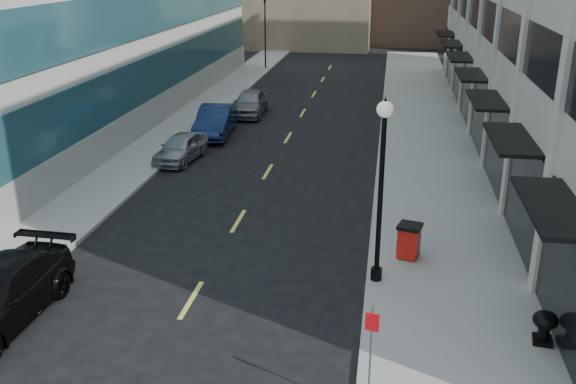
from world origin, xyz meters
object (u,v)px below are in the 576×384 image
(car_grey_sedan, at_px, (250,103))
(traffic_signal, at_px, (265,2))
(trash_bin, at_px, (409,240))
(lamppost, at_px, (381,177))
(urn_planter, at_px, (545,324))
(sign_post, at_px, (371,345))
(car_silver_sedan, at_px, (181,147))
(car_blue_sedan, at_px, (215,121))

(car_grey_sedan, bearing_deg, traffic_signal, 95.25)
(car_grey_sedan, height_order, trash_bin, car_grey_sedan)
(traffic_signal, distance_m, lamppost, 39.73)
(car_grey_sedan, distance_m, trash_bin, 21.60)
(trash_bin, distance_m, urn_planter, 5.57)
(lamppost, bearing_deg, car_grey_sedan, 111.93)
(car_grey_sedan, xyz_separation_m, urn_planter, (12.80, -23.88, -0.09))
(trash_bin, bearing_deg, sign_post, -81.30)
(car_silver_sedan, xyz_separation_m, car_grey_sedan, (1.28, 9.95, 0.11))
(car_grey_sedan, relative_size, trash_bin, 3.93)
(car_silver_sedan, relative_size, sign_post, 1.55)
(car_blue_sedan, distance_m, car_grey_sedan, 5.20)
(car_grey_sedan, height_order, urn_planter, car_grey_sedan)
(lamppost, distance_m, urn_planter, 5.82)
(car_grey_sedan, relative_size, sign_post, 1.79)
(traffic_signal, bearing_deg, car_blue_sedan, -86.27)
(traffic_signal, xyz_separation_m, car_grey_sedan, (2.30, -17.05, -4.94))
(car_blue_sedan, bearing_deg, sign_post, -71.47)
(urn_planter, bearing_deg, car_grey_sedan, 118.19)
(car_silver_sedan, distance_m, car_grey_sedan, 10.03)
(traffic_signal, distance_m, urn_planter, 43.92)
(traffic_signal, distance_m, car_silver_sedan, 27.49)
(traffic_signal, relative_size, car_blue_sedan, 1.40)
(car_silver_sedan, distance_m, urn_planter, 19.81)
(car_grey_sedan, distance_m, urn_planter, 27.10)
(trash_bin, height_order, urn_planter, trash_bin)
(trash_bin, distance_m, sign_post, 7.86)
(trash_bin, relative_size, sign_post, 0.46)
(traffic_signal, xyz_separation_m, car_blue_sedan, (1.45, -22.18, -4.90))
(car_silver_sedan, xyz_separation_m, urn_planter, (14.08, -13.94, 0.02))
(car_grey_sedan, xyz_separation_m, sign_post, (8.50, -27.15, 1.00))
(lamppost, bearing_deg, traffic_signal, 105.80)
(car_silver_sedan, relative_size, lamppost, 0.70)
(car_silver_sedan, distance_m, car_blue_sedan, 4.84)
(lamppost, bearing_deg, car_silver_sedan, 131.21)
(car_silver_sedan, bearing_deg, urn_planter, -37.92)
(car_blue_sedan, height_order, car_grey_sedan, car_blue_sedan)
(car_silver_sedan, xyz_separation_m, trash_bin, (10.77, -9.46, 0.10))
(traffic_signal, height_order, car_blue_sedan, traffic_signal)
(trash_bin, bearing_deg, traffic_signal, 123.87)
(car_blue_sedan, xyz_separation_m, lamppost, (9.35, -15.99, 2.65))
(traffic_signal, distance_m, car_blue_sedan, 22.76)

